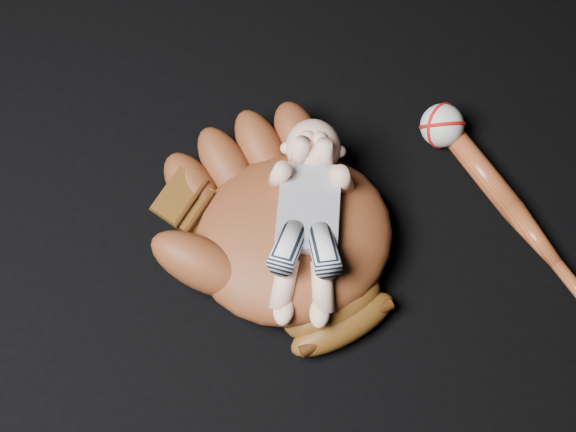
# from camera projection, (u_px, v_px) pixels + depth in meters

# --- Properties ---
(baseball_glove) EXTENTS (0.55, 0.59, 0.15)m
(baseball_glove) POSITION_uv_depth(u_px,v_px,m) (293.00, 232.00, 1.30)
(baseball_glove) COLOR #5C2913
(baseball_glove) RESTS_ON ground
(newborn_baby) EXTENTS (0.23, 0.37, 0.14)m
(newborn_baby) POSITION_uv_depth(u_px,v_px,m) (308.00, 222.00, 1.25)
(newborn_baby) COLOR beige
(newborn_baby) RESTS_ON baseball_glove
(baseball_bat) EXTENTS (0.20, 0.43, 0.04)m
(baseball_bat) POSITION_uv_depth(u_px,v_px,m) (522.00, 221.00, 1.37)
(baseball_bat) COLOR #9D411E
(baseball_bat) RESTS_ON ground
(baseball) EXTENTS (0.10, 0.10, 0.08)m
(baseball) POSITION_uv_depth(u_px,v_px,m) (442.00, 125.00, 1.43)
(baseball) COLOR white
(baseball) RESTS_ON ground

